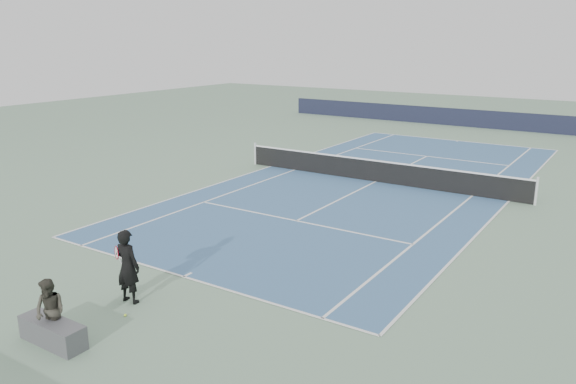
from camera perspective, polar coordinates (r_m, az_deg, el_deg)
The scene contains 7 objects.
ground at distance 24.40m, azimuth 8.89°, elevation 1.02°, with size 80.00×80.00×0.00m, color gray.
court_surface at distance 24.39m, azimuth 8.90°, elevation 1.04°, with size 10.97×23.77×0.01m, color #3B618C.
tennis_net at distance 24.28m, azimuth 8.94°, elevation 2.18°, with size 12.90×0.10×1.07m.
windscreen_far at distance 41.02m, azimuth 19.38°, elevation 6.98°, with size 30.00×0.25×1.20m, color black.
tennis_player at distance 13.54m, azimuth -15.99°, elevation -7.26°, with size 0.81×0.53×1.78m.
tennis_ball at distance 13.23m, azimuth -16.20°, elevation -11.92°, with size 0.06×0.06×0.06m, color #BBDE2D.
spectator_bench at distance 12.44m, azimuth -22.90°, elevation -11.99°, with size 1.63×0.83×1.39m.
Camera 1 is at (9.55, -21.64, 5.96)m, focal length 35.00 mm.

